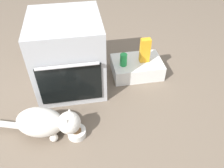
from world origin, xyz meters
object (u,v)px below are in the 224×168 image
at_px(cat, 45,122).
at_px(soda_can, 124,60).
at_px(oven, 68,54).
at_px(food_bowl, 77,132).
at_px(juice_carton, 145,50).
at_px(pantry_cabinet, 137,67).

height_order(cat, soda_can, soda_can).
relative_size(oven, soda_can, 5.53).
distance_m(food_bowl, soda_can, 0.80).
bearing_deg(soda_can, cat, -141.58).
distance_m(food_bowl, juice_carton, 0.98).
bearing_deg(food_bowl, juice_carton, 42.86).
relative_size(pantry_cabinet, food_bowl, 3.37).
bearing_deg(soda_can, oven, -179.72).
bearing_deg(oven, soda_can, 0.28).
bearing_deg(cat, soda_can, 52.97).
distance_m(oven, juice_carton, 0.71).
xyz_separation_m(oven, food_bowl, (0.01, -0.61, -0.30)).
height_order(oven, food_bowl, oven).
height_order(pantry_cabinet, cat, cat).
xyz_separation_m(cat, soda_can, (0.70, 0.56, 0.08)).
xyz_separation_m(oven, cat, (-0.21, -0.55, -0.20)).
bearing_deg(oven, juice_carton, 2.70).
height_order(oven, pantry_cabinet, oven).
bearing_deg(cat, oven, 84.00).
relative_size(oven, pantry_cabinet, 1.39).
bearing_deg(oven, cat, -110.55).
height_order(food_bowl, juice_carton, juice_carton).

